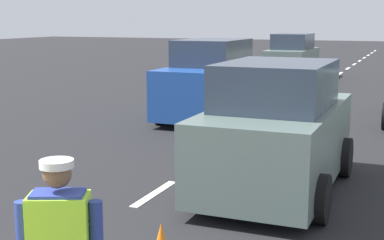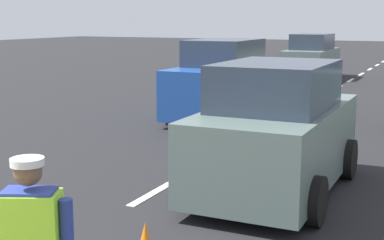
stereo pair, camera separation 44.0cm
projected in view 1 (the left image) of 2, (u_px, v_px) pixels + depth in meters
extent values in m
plane|color=black|center=(321.00, 86.00, 22.69)|extent=(96.00, 96.00, 0.00)
cube|color=silver|center=(154.00, 194.00, 8.77)|extent=(0.14, 1.40, 0.01)
cube|color=silver|center=(219.00, 152.00, 11.50)|extent=(0.14, 1.40, 0.01)
cube|color=silver|center=(258.00, 126.00, 14.23)|extent=(0.14, 1.40, 0.01)
cube|color=silver|center=(285.00, 109.00, 16.96)|extent=(0.14, 1.40, 0.01)
cube|color=silver|center=(305.00, 96.00, 19.69)|extent=(0.14, 1.40, 0.01)
cube|color=silver|center=(319.00, 87.00, 22.42)|extent=(0.14, 1.40, 0.01)
cube|color=silver|center=(331.00, 79.00, 25.15)|extent=(0.14, 1.40, 0.01)
cube|color=silver|center=(340.00, 73.00, 27.88)|extent=(0.14, 1.40, 0.01)
cube|color=silver|center=(348.00, 68.00, 30.60)|extent=(0.14, 1.40, 0.01)
cube|color=silver|center=(354.00, 64.00, 33.33)|extent=(0.14, 1.40, 0.01)
cube|color=silver|center=(360.00, 61.00, 36.06)|extent=(0.14, 1.40, 0.01)
cube|color=silver|center=(364.00, 58.00, 38.79)|extent=(0.14, 1.40, 0.01)
cube|color=silver|center=(368.00, 55.00, 41.52)|extent=(0.14, 1.40, 0.01)
cube|color=silver|center=(372.00, 53.00, 44.25)|extent=(0.14, 1.40, 0.01)
cube|color=silver|center=(375.00, 51.00, 46.98)|extent=(0.14, 1.40, 0.01)
cube|color=navy|center=(59.00, 229.00, 4.29)|extent=(0.46, 0.38, 0.60)
cube|color=#A5EA33|center=(59.00, 227.00, 4.29)|extent=(0.53, 0.44, 0.51)
cylinder|color=navy|center=(23.00, 236.00, 4.30)|extent=(0.11, 0.11, 0.55)
cylinder|color=navy|center=(96.00, 235.00, 4.31)|extent=(0.11, 0.11, 0.55)
sphere|color=brown|center=(57.00, 174.00, 4.21)|extent=(0.22, 0.22, 0.22)
cylinder|color=silver|center=(57.00, 164.00, 4.20)|extent=(0.26, 0.26, 0.06)
cube|color=slate|center=(292.00, 61.00, 25.77)|extent=(1.78, 4.27, 1.14)
cube|color=#2D3847|center=(293.00, 41.00, 25.70)|extent=(1.56, 2.35, 0.70)
cylinder|color=black|center=(305.00, 74.00, 24.30)|extent=(0.22, 0.68, 0.68)
cylinder|color=black|center=(265.00, 72.00, 24.98)|extent=(0.22, 0.68, 0.68)
cylinder|color=black|center=(316.00, 69.00, 26.71)|extent=(0.22, 0.68, 0.68)
cylinder|color=black|center=(279.00, 67.00, 27.39)|extent=(0.22, 0.68, 0.68)
cube|color=slate|center=(277.00, 143.00, 8.85)|extent=(1.77, 3.98, 1.18)
cube|color=#2D3847|center=(277.00, 85.00, 8.59)|extent=(1.56, 2.19, 0.70)
cylinder|color=black|center=(245.00, 148.00, 10.39)|extent=(0.22, 0.68, 0.68)
cylinder|color=black|center=(344.00, 157.00, 9.71)|extent=(0.22, 0.68, 0.68)
cylinder|color=black|center=(195.00, 184.00, 8.15)|extent=(0.22, 0.68, 0.68)
cylinder|color=black|center=(320.00, 199.00, 7.47)|extent=(0.22, 0.68, 0.68)
cube|color=#1E4799|center=(211.00, 89.00, 15.27)|extent=(1.78, 4.24, 1.27)
cube|color=#2D3847|center=(213.00, 52.00, 15.19)|extent=(1.57, 2.33, 0.70)
cylinder|color=black|center=(227.00, 116.00, 13.82)|extent=(0.22, 0.68, 0.68)
cylinder|color=black|center=(160.00, 111.00, 14.50)|extent=(0.22, 0.68, 0.68)
cylinder|color=black|center=(256.00, 101.00, 16.21)|extent=(0.22, 0.68, 0.68)
cylinder|color=black|center=(198.00, 98.00, 16.89)|extent=(0.22, 0.68, 0.68)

